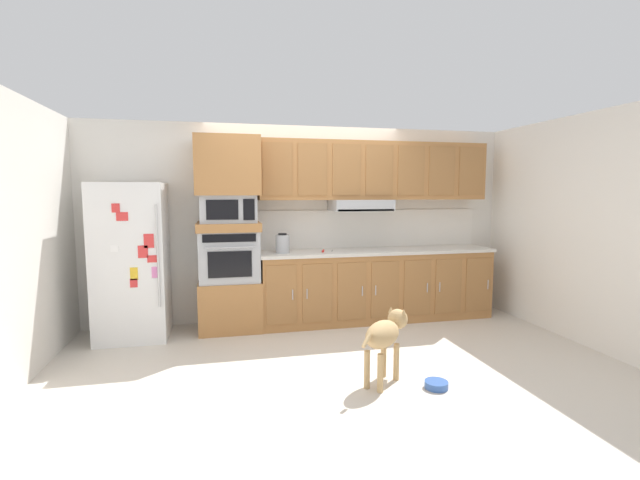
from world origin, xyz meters
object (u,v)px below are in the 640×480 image
Objects in this scene: built_in_oven at (229,256)px; dog at (386,334)px; electric_kettle at (283,244)px; screwdriver at (324,251)px; refrigerator at (132,261)px; microwave at (228,209)px; dog_food_bowl at (436,384)px.

dog is at bearing -55.26° from built_in_oven.
electric_kettle is at bearing -4.25° from built_in_oven.
screwdriver is 0.64× the size of electric_kettle.
microwave is (1.08, 0.07, 0.58)m from refrigerator.
screwdriver is 2.24m from dog_food_bowl.
dog_food_bowl is at bearing -75.56° from screwdriver.
dog_food_bowl is (1.66, -2.07, -1.43)m from microwave.
microwave is 0.77m from electric_kettle.
built_in_oven is 2.92× the size of electric_kettle.
microwave is 2.68× the size of electric_kettle.
electric_kettle reaches higher than dog_food_bowl.
electric_kettle is at bearing 0.68° from refrigerator.
refrigerator is 2.99m from dog.
built_in_oven is 0.56m from microwave.
electric_kettle is at bearing 68.00° from dog.
dog_food_bowl is at bearing -72.14° from dog.
microwave is (0.00, -0.00, 0.56)m from built_in_oven.
electric_kettle is (1.72, 0.02, 0.15)m from refrigerator.
built_in_oven is at bearing 83.07° from dog.
built_in_oven is 2.30m from dog.
screwdriver is 0.77× the size of dog_food_bowl.
refrigerator is 8.80× the size of dog_food_bowl.
dog_food_bowl is at bearing -36.14° from refrigerator.
refrigerator is 3.50m from dog_food_bowl.
refrigerator is 2.23m from screwdriver.
microwave reaches higher than dog.
refrigerator reaches higher than electric_kettle.
built_in_oven is at bearing 179.23° from microwave.
screwdriver reaches higher than dog_food_bowl.
built_in_oven is 0.65m from electric_kettle.
screwdriver is 1.84m from dog.
dog is at bearing -36.98° from refrigerator.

